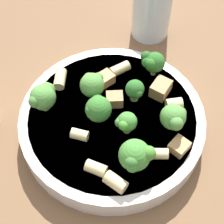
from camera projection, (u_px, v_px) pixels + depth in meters
name	position (u px, v px, depth m)	size (l,w,h in m)	color
ground_plane	(112.00, 129.00, 0.51)	(2.00, 2.00, 0.00)	brown
pasta_bowl	(112.00, 122.00, 0.49)	(0.24, 0.24, 0.03)	silver
broccoli_floret_0	(135.00, 156.00, 0.43)	(0.04, 0.04, 0.04)	#9EC175
broccoli_floret_1	(174.00, 117.00, 0.45)	(0.03, 0.03, 0.04)	#84AD60
broccoli_floret_2	(98.00, 108.00, 0.47)	(0.03, 0.03, 0.04)	#93B766
broccoli_floret_3	(135.00, 90.00, 0.48)	(0.02, 0.03, 0.03)	#84AD60
broccoli_floret_4	(152.00, 62.00, 0.50)	(0.03, 0.03, 0.04)	#9EC175
broccoli_floret_5	(92.00, 84.00, 0.49)	(0.04, 0.03, 0.04)	#9EC175
broccoli_floret_6	(126.00, 122.00, 0.45)	(0.03, 0.02, 0.03)	#84AD60
broccoli_floret_7	(43.00, 96.00, 0.47)	(0.04, 0.03, 0.04)	#93B766
rigatoni_0	(120.00, 69.00, 0.52)	(0.01, 0.01, 0.03)	beige
rigatoni_1	(62.00, 77.00, 0.51)	(0.02, 0.02, 0.03)	beige
rigatoni_2	(96.00, 168.00, 0.43)	(0.01, 0.01, 0.02)	beige
rigatoni_3	(80.00, 135.00, 0.46)	(0.01, 0.01, 0.02)	beige
rigatoni_4	(174.00, 105.00, 0.48)	(0.02, 0.02, 0.02)	beige
rigatoni_5	(159.00, 154.00, 0.44)	(0.01, 0.01, 0.02)	beige
rigatoni_6	(116.00, 182.00, 0.42)	(0.02, 0.02, 0.03)	beige
chicken_chunk_0	(161.00, 89.00, 0.50)	(0.03, 0.02, 0.02)	#A87A4C
chicken_chunk_1	(179.00, 146.00, 0.45)	(0.02, 0.02, 0.01)	tan
chicken_chunk_2	(115.00, 99.00, 0.49)	(0.02, 0.02, 0.02)	#A87A4C
chicken_chunk_3	(105.00, 79.00, 0.51)	(0.02, 0.02, 0.01)	tan
drinking_glass	(151.00, 12.00, 0.58)	(0.06, 0.06, 0.10)	silver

